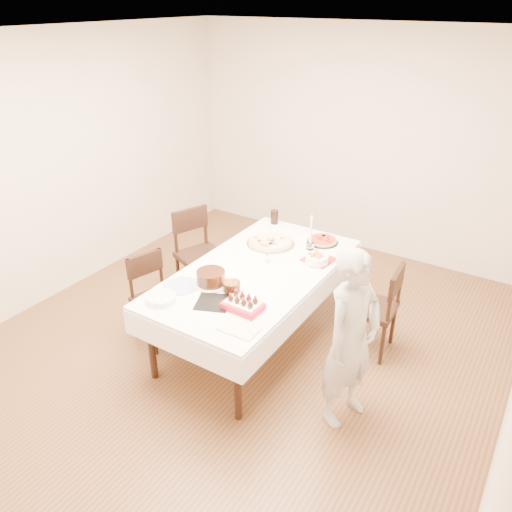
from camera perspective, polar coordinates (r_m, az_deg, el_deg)
The scene contains 23 objects.
floor at distance 4.85m, azimuth -1.15°, elevation -9.64°, with size 5.00×5.00×0.00m, color #53331C.
wall_back at distance 6.30m, azimuth 11.77°, elevation 12.49°, with size 4.50×0.04×2.70m, color beige.
wall_left at distance 5.68m, azimuth -20.82°, elevation 9.61°, with size 0.04×5.00×2.70m, color beige.
ceiling at distance 3.87m, azimuth -1.56°, elevation 24.07°, with size 5.00×5.00×0.00m, color white.
dining_table at distance 4.67m, azimuth 0.00°, elevation -5.64°, with size 1.14×2.14×0.75m, color white.
chair_right_savory at distance 4.64m, azimuth 13.05°, elevation -5.76°, with size 0.45×0.45×0.89m, color black, non-canonical shape.
chair_left_savory at distance 5.31m, azimuth -6.22°, elevation -0.05°, with size 0.50×0.50×0.97m, color black, non-canonical shape.
chair_left_dessert at distance 4.73m, azimuth -11.10°, elevation -5.01°, with size 0.44×0.44×0.86m, color black, non-canonical shape.
person at distance 3.74m, azimuth 10.81°, elevation -9.32°, with size 0.53×0.35×1.45m, color beige.
pizza_white at distance 4.93m, azimuth 1.67°, elevation 1.57°, with size 0.48×0.48×0.04m, color beige.
pizza_pepperoni at distance 5.02m, azimuth 7.62°, elevation 1.78°, with size 0.31×0.31×0.04m, color red.
red_placemat at distance 4.69m, azimuth 7.19°, elevation -0.41°, with size 0.27×0.27×0.01m, color #B21E1E.
pasta_bowl at distance 4.61m, azimuth 6.98°, elevation -0.33°, with size 0.21×0.21×0.07m, color white.
taper_candle at distance 4.80m, azimuth 6.30°, elevation 2.72°, with size 0.08×0.08×0.36m, color white.
shaker_pair at distance 4.59m, azimuth 1.24°, elevation -0.29°, with size 0.07×0.07×0.08m, color white, non-canonical shape.
cola_glass at distance 5.38m, azimuth 2.12°, elevation 4.48°, with size 0.08×0.08×0.15m, color black.
layer_cake at distance 4.26m, azimuth -5.17°, elevation -2.49°, with size 0.31×0.31×0.12m, color black.
cake_board at distance 4.04m, azimuth -4.91°, elevation -5.32°, with size 0.27×0.27×0.01m, color black.
birthday_cake at distance 4.12m, azimuth -2.80°, elevation -3.09°, with size 0.14×0.14×0.15m, color #341D0E.
strawberry_box at distance 3.93m, azimuth -1.50°, elevation -5.57°, with size 0.31×0.20×0.08m, color #AD1327, non-canonical shape.
box_lid at distance 3.73m, azimuth -1.91°, elevation -8.37°, with size 0.28×0.19×0.02m, color beige.
plate_stack at distance 4.10m, azimuth -10.76°, elevation -4.79°, with size 0.24×0.24×0.05m, color white.
china_plate at distance 4.28m, azimuth -8.57°, elevation -3.39°, with size 0.30×0.30×0.01m, color white.
Camera 1 is at (2.16, -3.19, 2.95)m, focal length 35.00 mm.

